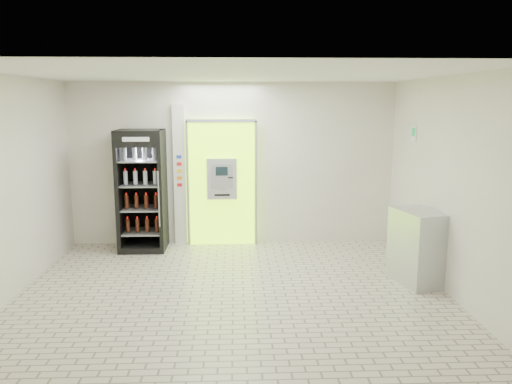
{
  "coord_description": "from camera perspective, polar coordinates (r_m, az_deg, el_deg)",
  "views": [
    {
      "loc": [
        0.05,
        -6.72,
        2.65
      ],
      "look_at": [
        0.38,
        1.2,
        1.2
      ],
      "focal_mm": 35.0,
      "sensor_mm": 36.0,
      "label": 1
    }
  ],
  "objects": [
    {
      "name": "atm_assembly",
      "position": [
        9.25,
        -3.9,
        1.12
      ],
      "size": [
        1.3,
        0.24,
        2.33
      ],
      "color": "#A3FF0C",
      "rests_on": "ground"
    },
    {
      "name": "ground",
      "position": [
        7.22,
        -2.65,
        -11.2
      ],
      "size": [
        6.0,
        6.0,
        0.0
      ],
      "primitive_type": "plane",
      "color": "beige",
      "rests_on": "ground"
    },
    {
      "name": "room_shell",
      "position": [
        6.76,
        -2.78,
        3.47
      ],
      "size": [
        6.0,
        6.0,
        6.0
      ],
      "color": "silver",
      "rests_on": "ground"
    },
    {
      "name": "steel_cabinet",
      "position": [
        7.73,
        18.03,
        -5.98
      ],
      "size": [
        0.74,
        0.93,
        1.09
      ],
      "rotation": [
        0.0,
        0.0,
        0.25
      ],
      "color": "#B2B6BB",
      "rests_on": "ground"
    },
    {
      "name": "pillar",
      "position": [
        9.32,
        -8.7,
        1.9
      ],
      "size": [
        0.22,
        0.11,
        2.6
      ],
      "color": "silver",
      "rests_on": "ground"
    },
    {
      "name": "beverage_cooler",
      "position": [
        9.15,
        -12.86,
        -0.07
      ],
      "size": [
        0.81,
        0.77,
        2.16
      ],
      "rotation": [
        0.0,
        0.0,
        -0.0
      ],
      "color": "black",
      "rests_on": "ground"
    },
    {
      "name": "exit_sign",
      "position": [
        8.65,
        17.6,
        6.36
      ],
      "size": [
        0.02,
        0.22,
        0.26
      ],
      "color": "white",
      "rests_on": "room_shell"
    }
  ]
}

